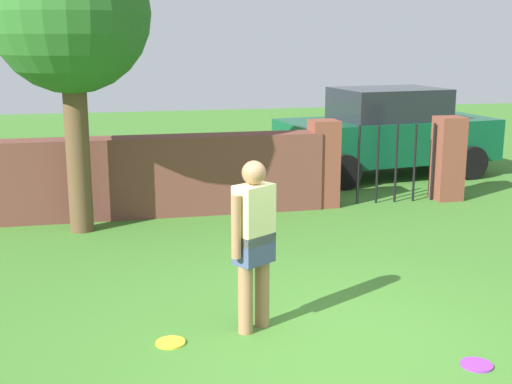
{
  "coord_description": "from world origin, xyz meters",
  "views": [
    {
      "loc": [
        -1.95,
        -5.44,
        2.72
      ],
      "look_at": [
        -0.33,
        1.92,
        1.0
      ],
      "focal_mm": 48.43,
      "sensor_mm": 36.0,
      "label": 1
    }
  ],
  "objects": [
    {
      "name": "tree",
      "position": [
        -2.34,
        4.33,
        2.96
      ],
      "size": [
        2.15,
        2.15,
        4.09
      ],
      "color": "brown",
      "rests_on": "ground"
    },
    {
      "name": "brick_wall",
      "position": [
        -1.5,
        4.99,
        0.61
      ],
      "size": [
        5.71,
        0.5,
        1.22
      ],
      "primitive_type": "cube",
      "color": "brown",
      "rests_on": "ground"
    },
    {
      "name": "person",
      "position": [
        -0.66,
        0.5,
        0.9
      ],
      "size": [
        0.47,
        0.38,
        1.62
      ],
      "rotation": [
        0.0,
        0.0,
        0.58
      ],
      "color": "#9E704C",
      "rests_on": "ground"
    },
    {
      "name": "ground_plane",
      "position": [
        0.0,
        0.0,
        0.0
      ],
      "size": [
        40.0,
        40.0,
        0.0
      ],
      "primitive_type": "plane",
      "color": "#3D7528"
    },
    {
      "name": "fence_gate",
      "position": [
        2.55,
        4.99,
        0.7
      ],
      "size": [
        2.62,
        0.44,
        1.4
      ],
      "color": "brown",
      "rests_on": "ground"
    },
    {
      "name": "frisbee_yellow",
      "position": [
        -1.47,
        0.35,
        0.01
      ],
      "size": [
        0.27,
        0.27,
        0.02
      ],
      "primitive_type": "cylinder",
      "color": "yellow",
      "rests_on": "ground"
    },
    {
      "name": "car",
      "position": [
        3.44,
        7.1,
        0.86
      ],
      "size": [
        4.38,
        2.34,
        1.72
      ],
      "rotation": [
        0.0,
        0.0,
        0.13
      ],
      "color": "#0C4C2D",
      "rests_on": "ground"
    },
    {
      "name": "frisbee_purple",
      "position": [
        1.01,
        -0.63,
        0.01
      ],
      "size": [
        0.27,
        0.27,
        0.02
      ],
      "primitive_type": "cylinder",
      "color": "purple",
      "rests_on": "ground"
    }
  ]
}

